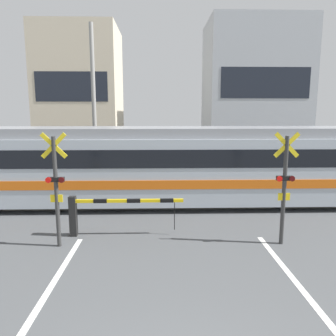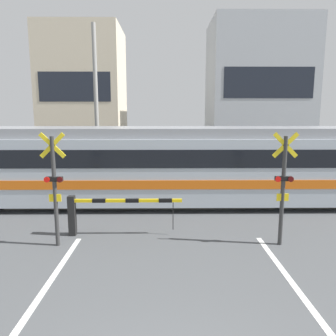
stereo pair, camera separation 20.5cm
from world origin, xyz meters
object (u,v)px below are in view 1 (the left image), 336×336
(crossing_barrier_near, at_px, (99,209))
(pedestrian, at_px, (149,160))
(crossing_signal_right, at_px, (284,184))
(crossing_signal_left, at_px, (56,185))
(crossing_barrier_far, at_px, (209,171))
(commuter_train, at_px, (141,164))

(crossing_barrier_near, bearing_deg, pedestrian, 82.74)
(crossing_signal_right, bearing_deg, crossing_signal_left, 180.00)
(crossing_signal_left, bearing_deg, crossing_barrier_far, 53.50)
(commuter_train, bearing_deg, crossing_barrier_near, -107.55)
(crossing_barrier_far, height_order, crossing_signal_left, crossing_signal_left)
(commuter_train, xyz_separation_m, crossing_signal_right, (4.07, -4.06, 0.07))
(crossing_signal_right, xyz_separation_m, pedestrian, (-3.95, 9.91, -0.80))
(commuter_train, height_order, crossing_signal_left, crossing_signal_left)
(crossing_signal_left, height_order, crossing_signal_right, same)
(commuter_train, distance_m, pedestrian, 5.90)
(crossing_barrier_near, bearing_deg, crossing_barrier_far, 55.96)
(commuter_train, bearing_deg, crossing_barrier_far, 42.51)
(crossing_barrier_near, xyz_separation_m, crossing_barrier_far, (4.16, 6.16, 0.00))
(crossing_signal_right, bearing_deg, crossing_barrier_near, 171.61)
(commuter_train, xyz_separation_m, crossing_barrier_far, (3.11, 2.85, -0.82))
(crossing_signal_right, distance_m, pedestrian, 10.70)
(crossing_barrier_far, distance_m, pedestrian, 4.24)
(crossing_barrier_far, relative_size, crossing_signal_left, 1.08)
(commuter_train, xyz_separation_m, pedestrian, (0.12, 5.85, -0.73))
(crossing_barrier_near, relative_size, crossing_signal_right, 1.08)
(crossing_barrier_near, height_order, crossing_barrier_far, same)
(crossing_barrier_far, height_order, pedestrian, pedestrian)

